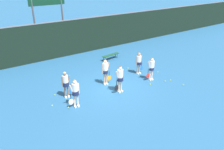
{
  "coord_description": "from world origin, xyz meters",
  "views": [
    {
      "loc": [
        -7.24,
        -10.38,
        6.8
      ],
      "look_at": [
        -0.04,
        -0.0,
        0.92
      ],
      "focal_mm": 35.0,
      "sensor_mm": 36.0,
      "label": 1
    }
  ],
  "objects_px": {
    "player_0": "(75,91)",
    "tennis_ball_7": "(128,68)",
    "player_1": "(120,77)",
    "tennis_ball_2": "(52,105)",
    "player_4": "(105,70)",
    "player_5": "(139,61)",
    "tennis_ball_1": "(150,84)",
    "player_2": "(151,67)",
    "tennis_ball_5": "(68,107)",
    "tennis_ball_4": "(158,72)",
    "tennis_ball_6": "(183,85)",
    "tennis_ball_3": "(165,81)",
    "tennis_ball_0": "(171,80)",
    "tennis_ball_8": "(55,95)",
    "bench_courtside": "(111,55)",
    "player_3": "(66,83)",
    "scoreboard": "(47,5)"
  },
  "relations": [
    {
      "from": "scoreboard",
      "to": "player_5",
      "type": "relative_size",
      "value": 3.45
    },
    {
      "from": "player_4",
      "to": "tennis_ball_3",
      "type": "height_order",
      "value": "player_4"
    },
    {
      "from": "scoreboard",
      "to": "player_2",
      "type": "bearing_deg",
      "value": -68.57
    },
    {
      "from": "player_2",
      "to": "player_4",
      "type": "height_order",
      "value": "player_4"
    },
    {
      "from": "tennis_ball_5",
      "to": "tennis_ball_3",
      "type": "bearing_deg",
      "value": -6.39
    },
    {
      "from": "player_2",
      "to": "tennis_ball_5",
      "type": "bearing_deg",
      "value": -171.22
    },
    {
      "from": "tennis_ball_4",
      "to": "tennis_ball_5",
      "type": "bearing_deg",
      "value": -175.64
    },
    {
      "from": "scoreboard",
      "to": "bench_courtside",
      "type": "distance_m",
      "value": 6.91
    },
    {
      "from": "player_5",
      "to": "tennis_ball_4",
      "type": "relative_size",
      "value": 23.66
    },
    {
      "from": "player_5",
      "to": "tennis_ball_3",
      "type": "bearing_deg",
      "value": -72.01
    },
    {
      "from": "player_1",
      "to": "tennis_ball_2",
      "type": "bearing_deg",
      "value": 164.29
    },
    {
      "from": "tennis_ball_4",
      "to": "tennis_ball_3",
      "type": "bearing_deg",
      "value": -116.07
    },
    {
      "from": "scoreboard",
      "to": "tennis_ball_2",
      "type": "xyz_separation_m",
      "value": [
        -3.33,
        -8.52,
        -4.36
      ]
    },
    {
      "from": "player_5",
      "to": "tennis_ball_1",
      "type": "relative_size",
      "value": 23.0
    },
    {
      "from": "scoreboard",
      "to": "bench_courtside",
      "type": "relative_size",
      "value": 3.27
    },
    {
      "from": "tennis_ball_2",
      "to": "tennis_ball_4",
      "type": "height_order",
      "value": "tennis_ball_2"
    },
    {
      "from": "player_4",
      "to": "tennis_ball_4",
      "type": "height_order",
      "value": "player_4"
    },
    {
      "from": "tennis_ball_1",
      "to": "tennis_ball_3",
      "type": "height_order",
      "value": "tennis_ball_1"
    },
    {
      "from": "player_4",
      "to": "tennis_ball_7",
      "type": "relative_size",
      "value": 24.86
    },
    {
      "from": "bench_courtside",
      "to": "player_1",
      "type": "height_order",
      "value": "player_1"
    },
    {
      "from": "player_4",
      "to": "tennis_ball_8",
      "type": "xyz_separation_m",
      "value": [
        -3.39,
        0.53,
        -1.01
      ]
    },
    {
      "from": "tennis_ball_0",
      "to": "tennis_ball_8",
      "type": "xyz_separation_m",
      "value": [
        -7.42,
        2.68,
        -0.0
      ]
    },
    {
      "from": "tennis_ball_6",
      "to": "player_3",
      "type": "bearing_deg",
      "value": 156.73
    },
    {
      "from": "player_5",
      "to": "tennis_ball_3",
      "type": "xyz_separation_m",
      "value": [
        0.67,
        -2.06,
        -0.95
      ]
    },
    {
      "from": "player_0",
      "to": "bench_courtside",
      "type": "bearing_deg",
      "value": 52.13
    },
    {
      "from": "tennis_ball_0",
      "to": "player_4",
      "type": "bearing_deg",
      "value": 151.95
    },
    {
      "from": "player_3",
      "to": "tennis_ball_5",
      "type": "relative_size",
      "value": 23.28
    },
    {
      "from": "tennis_ball_5",
      "to": "player_5",
      "type": "bearing_deg",
      "value": 11.63
    },
    {
      "from": "player_1",
      "to": "tennis_ball_5",
      "type": "bearing_deg",
      "value": 173.66
    },
    {
      "from": "tennis_ball_1",
      "to": "tennis_ball_5",
      "type": "relative_size",
      "value": 1.01
    },
    {
      "from": "player_0",
      "to": "tennis_ball_7",
      "type": "distance_m",
      "value": 6.38
    },
    {
      "from": "player_0",
      "to": "tennis_ball_6",
      "type": "xyz_separation_m",
      "value": [
        7.06,
        -1.77,
        -0.95
      ]
    },
    {
      "from": "player_1",
      "to": "tennis_ball_2",
      "type": "xyz_separation_m",
      "value": [
        -4.13,
        0.87,
        -1.0
      ]
    },
    {
      "from": "tennis_ball_2",
      "to": "tennis_ball_8",
      "type": "bearing_deg",
      "value": 61.35
    },
    {
      "from": "player_0",
      "to": "tennis_ball_6",
      "type": "height_order",
      "value": "player_0"
    },
    {
      "from": "player_5",
      "to": "tennis_ball_1",
      "type": "distance_m",
      "value": 2.13
    },
    {
      "from": "tennis_ball_6",
      "to": "tennis_ball_8",
      "type": "xyz_separation_m",
      "value": [
        -7.59,
        3.65,
        -0.0
      ]
    },
    {
      "from": "player_3",
      "to": "tennis_ball_8",
      "type": "height_order",
      "value": "player_3"
    },
    {
      "from": "player_2",
      "to": "tennis_ball_8",
      "type": "relative_size",
      "value": 25.04
    },
    {
      "from": "player_2",
      "to": "player_5",
      "type": "xyz_separation_m",
      "value": [
        -0.03,
        1.28,
        0.03
      ]
    },
    {
      "from": "player_5",
      "to": "tennis_ball_1",
      "type": "xyz_separation_m",
      "value": [
        -0.53,
        -1.84,
        -0.95
      ]
    },
    {
      "from": "bench_courtside",
      "to": "tennis_ball_3",
      "type": "xyz_separation_m",
      "value": [
        0.67,
        -5.71,
        -0.33
      ]
    },
    {
      "from": "tennis_ball_3",
      "to": "tennis_ball_6",
      "type": "relative_size",
      "value": 1.01
    },
    {
      "from": "player_4",
      "to": "player_5",
      "type": "distance_m",
      "value": 2.95
    },
    {
      "from": "player_5",
      "to": "bench_courtside",
      "type": "bearing_deg",
      "value": 89.81
    },
    {
      "from": "tennis_ball_2",
      "to": "tennis_ball_5",
      "type": "bearing_deg",
      "value": -47.01
    },
    {
      "from": "scoreboard",
      "to": "tennis_ball_6",
      "type": "relative_size",
      "value": 84.11
    },
    {
      "from": "tennis_ball_7",
      "to": "tennis_ball_0",
      "type": "bearing_deg",
      "value": -71.61
    },
    {
      "from": "player_4",
      "to": "tennis_ball_5",
      "type": "relative_size",
      "value": 24.98
    },
    {
      "from": "player_4",
      "to": "tennis_ball_8",
      "type": "relative_size",
      "value": 27.2
    }
  ]
}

